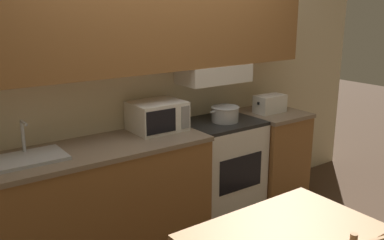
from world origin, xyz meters
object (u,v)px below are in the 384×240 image
(stove_range, at_px, (220,169))
(sink_basin, at_px, (30,157))
(cooking_pot, at_px, (225,113))
(toaster, at_px, (270,104))
(microwave, at_px, (157,116))

(stove_range, height_order, sink_basin, sink_basin)
(cooking_pot, distance_m, toaster, 0.57)
(cooking_pot, distance_m, microwave, 0.64)
(stove_range, bearing_deg, cooking_pot, -63.41)
(toaster, height_order, sink_basin, sink_basin)
(cooking_pot, bearing_deg, toaster, 0.70)
(microwave, height_order, sink_basin, sink_basin)
(stove_range, distance_m, cooking_pot, 0.54)
(stove_range, height_order, microwave, microwave)
(sink_basin, bearing_deg, stove_range, 0.69)
(stove_range, xyz_separation_m, microwave, (-0.61, 0.09, 0.58))
(sink_basin, bearing_deg, microwave, 5.94)
(stove_range, relative_size, cooking_pot, 2.80)
(stove_range, distance_m, microwave, 0.85)
(stove_range, xyz_separation_m, toaster, (0.58, -0.03, 0.55))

